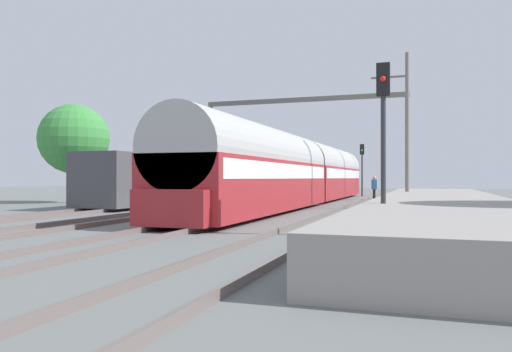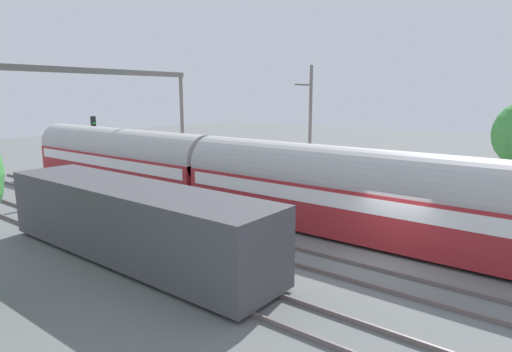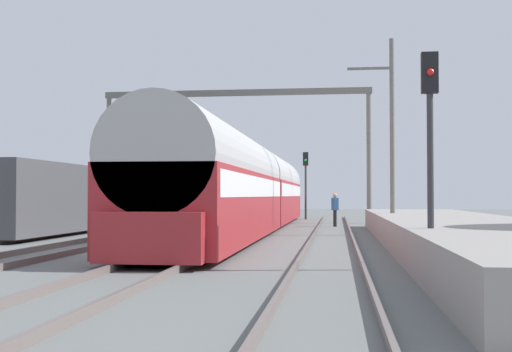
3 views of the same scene
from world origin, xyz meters
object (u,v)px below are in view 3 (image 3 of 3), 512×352
freight_car (59,199)px  person_crossing (335,207)px  passenger_train (249,188)px  railway_signal_far (306,176)px  railway_signal_near (430,129)px  catenary_gantry (236,123)px

freight_car → person_crossing: 13.93m
passenger_train → freight_car: size_ratio=2.53×
passenger_train → railway_signal_far: size_ratio=7.27×
railway_signal_near → railway_signal_far: 30.07m
passenger_train → railway_signal_near: size_ratio=6.92×
freight_car → catenary_gantry: catenary_gantry is taller
passenger_train → catenary_gantry: 9.45m
railway_signal_far → railway_signal_near: bearing=-82.1°
freight_car → railway_signal_near: 18.32m
railway_signal_far → catenary_gantry: size_ratio=0.28×
railway_signal_near → railway_signal_far: railway_signal_near is taller
freight_car → railway_signal_near: (13.72, -12.03, 1.59)m
catenary_gantry → railway_signal_far: bearing=57.3°
passenger_train → person_crossing: (3.90, 4.34, -0.94)m
person_crossing → catenary_gantry: 8.59m
catenary_gantry → railway_signal_near: bearing=-71.5°
person_crossing → railway_signal_near: 19.96m
freight_car → person_crossing: (11.59, 7.72, -0.44)m
person_crossing → passenger_train: bearing=114.3°
railway_signal_far → catenary_gantry: catenary_gantry is taller
passenger_train → catenary_gantry: (-1.92, 8.39, 3.90)m
railway_signal_near → catenary_gantry: bearing=108.5°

